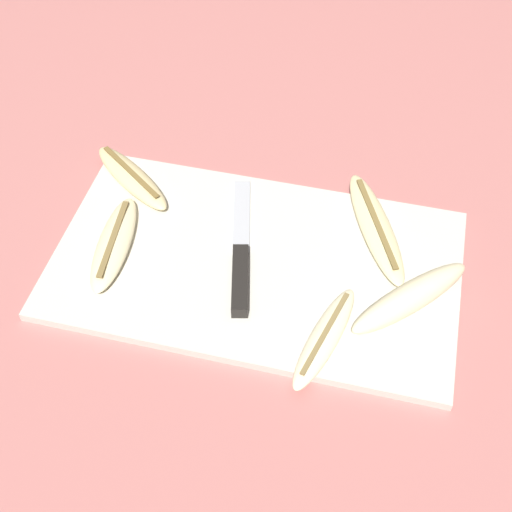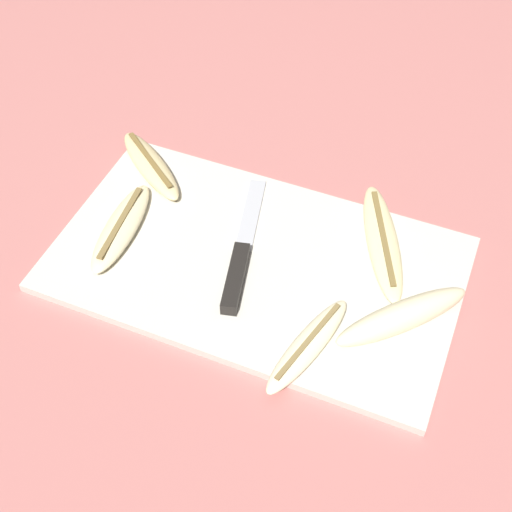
# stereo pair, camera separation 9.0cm
# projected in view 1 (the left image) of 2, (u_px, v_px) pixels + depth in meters

# --- Properties ---
(ground_plane) EXTENTS (4.00, 4.00, 0.00)m
(ground_plane) POSITION_uv_depth(u_px,v_px,m) (256.00, 267.00, 0.92)
(ground_plane) COLOR #B76B66
(cutting_board) EXTENTS (0.52, 0.30, 0.01)m
(cutting_board) POSITION_uv_depth(u_px,v_px,m) (256.00, 264.00, 0.92)
(cutting_board) COLOR beige
(cutting_board) RESTS_ON ground_plane
(knife) EXTENTS (0.08, 0.23, 0.02)m
(knife) POSITION_uv_depth(u_px,v_px,m) (240.00, 267.00, 0.90)
(knife) COLOR black
(knife) RESTS_ON cutting_board
(banana_mellow_near) EXTENTS (0.15, 0.13, 0.02)m
(banana_mellow_near) POSITION_uv_depth(u_px,v_px,m) (132.00, 177.00, 1.00)
(banana_mellow_near) COLOR beige
(banana_mellow_near) RESTS_ON cutting_board
(banana_bright_far) EXTENTS (0.07, 0.16, 0.02)m
(banana_bright_far) POSITION_uv_depth(u_px,v_px,m) (325.00, 337.00, 0.83)
(banana_bright_far) COLOR beige
(banana_bright_far) RESTS_ON cutting_board
(banana_soft_right) EXTENTS (0.12, 0.20, 0.02)m
(banana_soft_right) POSITION_uv_depth(u_px,v_px,m) (376.00, 227.00, 0.94)
(banana_soft_right) COLOR beige
(banana_soft_right) RESTS_ON cutting_board
(banana_pale_long) EXTENTS (0.15, 0.16, 0.04)m
(banana_pale_long) POSITION_uv_depth(u_px,v_px,m) (410.00, 298.00, 0.85)
(banana_pale_long) COLOR beige
(banana_pale_long) RESTS_ON cutting_board
(banana_cream_curved) EXTENTS (0.06, 0.17, 0.02)m
(banana_cream_curved) POSITION_uv_depth(u_px,v_px,m) (114.00, 243.00, 0.92)
(banana_cream_curved) COLOR beige
(banana_cream_curved) RESTS_ON cutting_board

